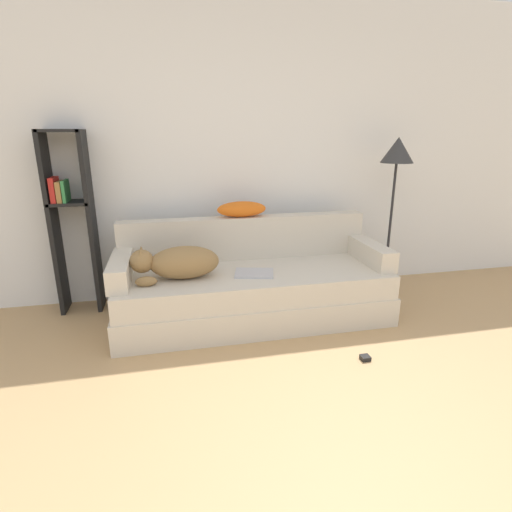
{
  "coord_description": "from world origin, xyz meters",
  "views": [
    {
      "loc": [
        -0.53,
        -0.93,
        1.52
      ],
      "look_at": [
        0.12,
        2.01,
        0.58
      ],
      "focal_mm": 28.0,
      "sensor_mm": 36.0,
      "label": 1
    }
  ],
  "objects_px": {
    "power_adapter": "(365,358)",
    "laptop": "(254,273)",
    "couch": "(254,294)",
    "dog": "(178,262)",
    "bookshelf": "(71,215)",
    "floor_lamp": "(396,163)",
    "throw_pillow": "(242,209)"
  },
  "relations": [
    {
      "from": "floor_lamp",
      "to": "power_adapter",
      "type": "xyz_separation_m",
      "value": [
        -0.76,
        -1.1,
        -1.24
      ]
    },
    {
      "from": "floor_lamp",
      "to": "power_adapter",
      "type": "relative_size",
      "value": 23.6
    },
    {
      "from": "dog",
      "to": "floor_lamp",
      "type": "distance_m",
      "value": 2.14
    },
    {
      "from": "throw_pillow",
      "to": "power_adapter",
      "type": "relative_size",
      "value": 6.92
    },
    {
      "from": "couch",
      "to": "dog",
      "type": "xyz_separation_m",
      "value": [
        -0.61,
        -0.07,
        0.35
      ]
    },
    {
      "from": "laptop",
      "to": "floor_lamp",
      "type": "relative_size",
      "value": 0.24
    },
    {
      "from": "dog",
      "to": "bookshelf",
      "type": "relative_size",
      "value": 0.44
    },
    {
      "from": "bookshelf",
      "to": "floor_lamp",
      "type": "distance_m",
      "value": 2.87
    },
    {
      "from": "floor_lamp",
      "to": "throw_pillow",
      "type": "bearing_deg",
      "value": 176.52
    },
    {
      "from": "bookshelf",
      "to": "power_adapter",
      "type": "distance_m",
      "value": 2.61
    },
    {
      "from": "laptop",
      "to": "throw_pillow",
      "type": "distance_m",
      "value": 0.64
    },
    {
      "from": "couch",
      "to": "power_adapter",
      "type": "height_order",
      "value": "couch"
    },
    {
      "from": "power_adapter",
      "to": "laptop",
      "type": "bearing_deg",
      "value": 131.37
    },
    {
      "from": "bookshelf",
      "to": "floor_lamp",
      "type": "height_order",
      "value": "bookshelf"
    },
    {
      "from": "dog",
      "to": "power_adapter",
      "type": "xyz_separation_m",
      "value": [
        1.23,
        -0.75,
        -0.55
      ]
    },
    {
      "from": "couch",
      "to": "floor_lamp",
      "type": "relative_size",
      "value": 1.51
    },
    {
      "from": "dog",
      "to": "power_adapter",
      "type": "height_order",
      "value": "dog"
    },
    {
      "from": "bookshelf",
      "to": "power_adapter",
      "type": "bearing_deg",
      "value": -32.82
    },
    {
      "from": "floor_lamp",
      "to": "bookshelf",
      "type": "bearing_deg",
      "value": 175.18
    },
    {
      "from": "laptop",
      "to": "power_adapter",
      "type": "height_order",
      "value": "laptop"
    },
    {
      "from": "throw_pillow",
      "to": "power_adapter",
      "type": "xyz_separation_m",
      "value": [
        0.65,
        -1.19,
        -0.86
      ]
    },
    {
      "from": "bookshelf",
      "to": "dog",
      "type": "bearing_deg",
      "value": -34.79
    },
    {
      "from": "bookshelf",
      "to": "power_adapter",
      "type": "relative_size",
      "value": 24.62
    },
    {
      "from": "laptop",
      "to": "throw_pillow",
      "type": "bearing_deg",
      "value": 105.84
    },
    {
      "from": "couch",
      "to": "laptop",
      "type": "height_order",
      "value": "laptop"
    },
    {
      "from": "throw_pillow",
      "to": "dog",
      "type": "bearing_deg",
      "value": -143.3
    },
    {
      "from": "bookshelf",
      "to": "power_adapter",
      "type": "xyz_separation_m",
      "value": [
        2.08,
        -1.34,
        -0.84
      ]
    },
    {
      "from": "couch",
      "to": "dog",
      "type": "bearing_deg",
      "value": -173.47
    },
    {
      "from": "dog",
      "to": "laptop",
      "type": "relative_size",
      "value": 1.92
    },
    {
      "from": "throw_pillow",
      "to": "bookshelf",
      "type": "distance_m",
      "value": 1.44
    },
    {
      "from": "couch",
      "to": "bookshelf",
      "type": "distance_m",
      "value": 1.67
    },
    {
      "from": "dog",
      "to": "laptop",
      "type": "distance_m",
      "value": 0.61
    }
  ]
}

